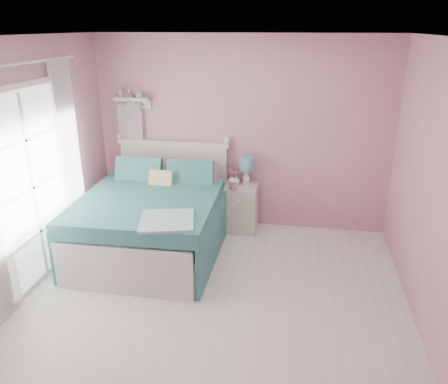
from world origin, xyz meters
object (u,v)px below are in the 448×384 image
(table_lamp, at_px, (246,165))
(vase, at_px, (234,179))
(bed, at_px, (153,221))
(teacup, at_px, (233,187))
(nightstand, at_px, (240,208))

(table_lamp, relative_size, vase, 2.46)
(bed, xyz_separation_m, teacup, (0.91, 0.63, 0.28))
(table_lamp, bearing_deg, teacup, -124.35)
(table_lamp, xyz_separation_m, teacup, (-0.14, -0.21, -0.24))
(table_lamp, distance_m, teacup, 0.35)
(nightstand, xyz_separation_m, teacup, (-0.08, -0.16, 0.36))
(bed, xyz_separation_m, nightstand, (0.99, 0.78, -0.08))
(vase, bearing_deg, table_lamp, 8.69)
(bed, distance_m, vase, 1.25)
(vase, bearing_deg, bed, -137.56)
(table_lamp, height_order, teacup, table_lamp)
(bed, bearing_deg, vase, 40.55)
(nightstand, relative_size, table_lamp, 1.58)
(vase, relative_size, teacup, 1.54)
(bed, bearing_deg, nightstand, 36.58)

